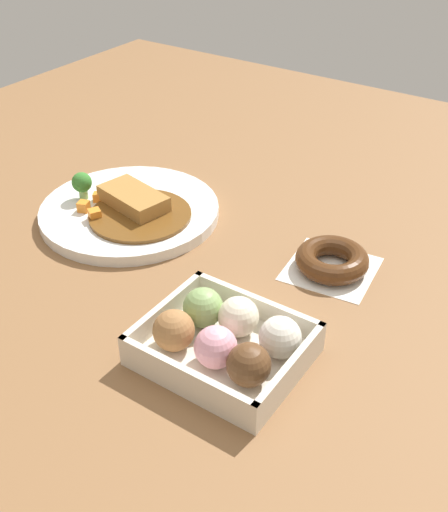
{
  "coord_description": "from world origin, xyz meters",
  "views": [
    {
      "loc": [
        0.46,
        -0.61,
        0.52
      ],
      "look_at": [
        0.07,
        -0.03,
        0.03
      ],
      "focal_mm": 43.52,
      "sensor_mm": 36.0,
      "label": 1
    }
  ],
  "objects": [
    {
      "name": "ground_plane",
      "position": [
        0.0,
        0.0,
        0.0
      ],
      "size": [
        1.6,
        1.6,
        0.0
      ],
      "primitive_type": "plane",
      "color": "brown"
    },
    {
      "name": "donut_box",
      "position": [
        0.16,
        -0.17,
        0.03
      ],
      "size": [
        0.18,
        0.15,
        0.06
      ],
      "color": "beige",
      "rests_on": "ground_plane"
    },
    {
      "name": "curry_plate",
      "position": [
        -0.14,
        0.01,
        0.01
      ],
      "size": [
        0.29,
        0.29,
        0.06
      ],
      "color": "white",
      "rests_on": "ground_plane"
    },
    {
      "name": "chocolate_ring_donut",
      "position": [
        0.19,
        0.06,
        0.02
      ],
      "size": [
        0.13,
        0.13,
        0.03
      ],
      "color": "white",
      "rests_on": "ground_plane"
    }
  ]
}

